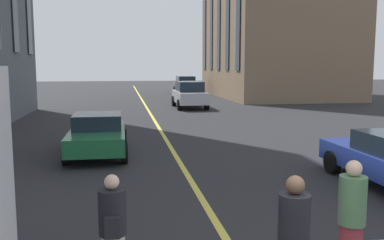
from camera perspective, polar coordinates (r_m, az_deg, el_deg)
The scene contains 6 objects.
lane_centre_line at distance 24.01m, azimuth -5.17°, elevation 0.13°, with size 80.00×0.16×0.01m.
car_grey_oncoming at distance 44.88m, azimuth -0.88°, elevation 4.74°, with size 4.70×2.14×1.88m.
car_green_trailing at distance 14.75m, azimuth -12.53°, elevation -1.82°, with size 4.40×1.95×1.37m.
car_silver_far at distance 30.18m, azimuth -0.34°, elevation 3.47°, with size 4.70×2.14×1.88m.
pedestrian_near at distance 6.48m, azimuth 20.60°, elevation -12.52°, with size 0.38×0.38×1.72m.
pedestrian_companion at distance 6.04m, azimuth -10.57°, elevation -14.44°, with size 0.50×0.38×1.56m.
Camera 1 is at (-3.76, 1.74, 3.01)m, focal length 39.75 mm.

